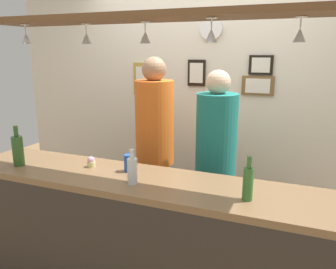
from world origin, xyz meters
The scene contains 20 objects.
back_wall centered at (0.00, 1.10, 1.30)m, with size 4.40×0.06×2.60m, color silver.
bar_counter centered at (0.00, -0.50, 0.68)m, with size 2.70×0.55×1.00m.
overhead_glass_rack centered at (0.00, -0.30, 2.03)m, with size 2.20×0.36×0.04m, color brown.
hanging_wineglass_far_left centered at (-0.88, -0.35, 1.91)m, with size 0.07×0.07×0.13m.
hanging_wineglass_left centered at (-0.45, -0.25, 1.91)m, with size 0.07×0.07×0.13m.
hanging_wineglass_center_left centered at (-0.01, -0.26, 1.91)m, with size 0.07×0.07×0.13m.
hanging_wineglass_center centered at (0.44, -0.36, 1.91)m, with size 0.07×0.07×0.13m.
hanging_wineglass_center_right centered at (0.89, -0.25, 1.91)m, with size 0.07×0.07×0.13m.
person_left_orange_shirt centered at (-0.25, 0.41, 1.08)m, with size 0.34×0.34×1.78m.
person_middle_teal_shirt centered at (0.31, 0.41, 1.02)m, with size 0.34×0.34×1.68m.
bottle_champagne_green centered at (-0.97, -0.45, 1.12)m, with size 0.08×0.08×0.30m.
bottle_soda_clear centered at (-0.02, -0.45, 1.09)m, with size 0.06×0.06×0.23m.
bottle_beer_green_import centered at (0.70, -0.42, 1.10)m, with size 0.06×0.06×0.26m.
drink_can centered at (-0.16, -0.25, 1.06)m, with size 0.07×0.07×0.12m, color #1E4CB2.
cupcake centered at (-0.46, -0.27, 1.04)m, with size 0.06×0.06×0.08m.
picture_frame_upper_small centered at (0.55, 1.06, 1.70)m, with size 0.22×0.02×0.18m.
picture_frame_caricature centered at (-0.65, 1.06, 1.53)m, with size 0.26×0.02×0.34m.
picture_frame_lower_pair centered at (0.53, 1.06, 1.50)m, with size 0.30×0.02×0.18m.
picture_frame_crest centered at (-0.07, 1.06, 1.61)m, with size 0.18×0.02×0.26m.
wall_clock centered at (0.06, 1.05, 2.03)m, with size 0.22×0.22×0.03m, color white.
Camera 1 is at (0.94, -2.25, 1.83)m, focal length 36.19 mm.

